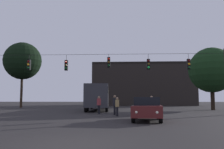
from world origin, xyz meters
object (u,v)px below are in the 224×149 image
Objects in this scene: pedestrian_trailing at (151,104)px; tree_behind_building at (23,61)px; car_far_left at (94,103)px; pedestrian_crossing_center at (117,106)px; car_near_right at (147,108)px; tree_left_silhouette at (212,70)px; city_bus at (98,95)px; pedestrian_near_bus at (115,104)px; pedestrian_crossing_left at (136,106)px; pedestrian_crossing_right at (99,104)px.

pedestrian_trailing is 26.50m from tree_behind_building.
car_far_left is 20.42m from pedestrian_crossing_center.
car_near_right is 18.85m from tree_left_silhouette.
city_bus is 1.05× the size of tree_behind_building.
car_near_right is 2.58× the size of pedestrian_near_bus.
pedestrian_crossing_left is 15.64m from tree_left_silhouette.
city_bus is 10.56m from pedestrian_crossing_left.
pedestrian_crossing_left is 0.19× the size of tree_left_silhouette.
tree_behind_building reaches higher than city_bus.
pedestrian_crossing_right is 0.21× the size of tree_left_silhouette.
car_far_left is at bearing 107.24° from pedestrian_crossing_left.
car_near_right is at bearing -67.78° from pedestrian_near_bus.
tree_left_silhouette is (10.27, 11.01, 4.24)m from pedestrian_crossing_left.
tree_left_silhouette is (13.64, 8.75, 4.15)m from pedestrian_crossing_right.
car_far_left is 17.43m from pedestrian_crossing_right.
pedestrian_crossing_right is (-1.79, 2.71, 0.08)m from pedestrian_crossing_center.
pedestrian_trailing is (5.54, -9.32, -0.93)m from city_bus.
pedestrian_near_bus is 1.05× the size of pedestrian_trailing.
city_bus is at bearing -31.38° from tree_behind_building.
pedestrian_crossing_center is (4.47, -19.93, 0.07)m from car_far_left.
pedestrian_crossing_right reaches higher than pedestrian_crossing_center.
pedestrian_crossing_right reaches higher than car_far_left.
pedestrian_near_bus is 0.16× the size of tree_behind_building.
pedestrian_crossing_left is at bearing 16.03° from pedestrian_crossing_center.
car_far_left is 0.54× the size of tree_left_silhouette.
tree_left_silhouette is 28.70m from tree_behind_building.
tree_behind_building is at bearing 148.62° from city_bus.
car_near_right is at bearing -99.86° from pedestrian_trailing.
pedestrian_crossing_left is 0.99× the size of pedestrian_crossing_center.
tree_left_silhouette is at bearing 50.07° from pedestrian_trailing.
pedestrian_crossing_right is (2.68, -17.22, 0.15)m from car_far_left.
pedestrian_crossing_left is (-0.48, 4.51, 0.06)m from car_near_right.
city_bus is 14.93m from car_near_right.
car_near_right is 2.68× the size of pedestrian_crossing_right.
car_near_right is 4.55m from pedestrian_crossing_center.
pedestrian_trailing is at bearing 14.63° from pedestrian_crossing_center.
city_bus is 16.58m from tree_behind_building.
tree_behind_building reaches higher than car_far_left.
pedestrian_near_bus is at bearing 112.22° from car_near_right.
pedestrian_crossing_left is 0.14× the size of tree_behind_building.
city_bus reaches higher than pedestrian_crossing_center.
pedestrian_near_bus is at bearing 164.63° from pedestrian_trailing.
tree_left_silhouette is (16.32, -8.47, 4.30)m from car_far_left.
pedestrian_crossing_right reaches higher than pedestrian_crossing_left.
car_far_left is at bearing 152.57° from tree_left_silhouette.
pedestrian_crossing_center is at bearing -56.53° from pedestrian_crossing_right.
car_near_right is at bearing -74.79° from car_far_left.
pedestrian_near_bus is 3.27m from pedestrian_trailing.
pedestrian_crossing_left reaches higher than car_near_right.
tree_left_silhouette is at bearing -13.60° from tree_behind_building.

